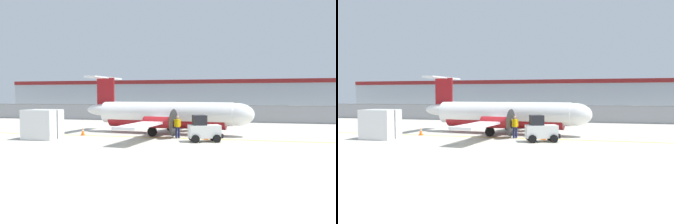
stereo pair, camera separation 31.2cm
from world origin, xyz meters
TOP-DOWN VIEW (x-y plane):
  - ground_plane at (0.00, 2.00)m, footprint 140.00×140.00m
  - perimeter_fence at (0.00, 18.00)m, footprint 98.00×0.10m
  - parking_lot_strip at (0.00, 29.50)m, footprint 98.00×17.00m
  - background_building at (0.00, 47.99)m, footprint 91.00×8.10m
  - commuter_airplane at (0.38, 4.65)m, footprint 15.12×16.08m
  - baggage_tug at (3.88, 0.55)m, footprint 2.57×2.00m
  - ground_crew_worker at (1.72, 1.97)m, footprint 0.50×0.47m
  - cargo_container at (-8.03, -0.71)m, footprint 2.44×2.04m
  - traffic_cone_near_left at (-6.19, 2.04)m, footprint 0.36×0.36m
  - traffic_cone_near_right at (3.94, 1.70)m, footprint 0.36×0.36m
  - parked_car_0 at (-13.15, 26.24)m, footprint 4.27×2.14m
  - parked_car_1 at (-3.59, 30.08)m, footprint 4.20×2.01m
  - parked_car_2 at (5.36, 34.89)m, footprint 4.38×2.42m
  - parked_car_3 at (12.38, 32.71)m, footprint 4.29×2.19m

SIDE VIEW (x-z plane):
  - ground_plane at x=0.00m, z-range 0.00..0.01m
  - parking_lot_strip at x=0.00m, z-range 0.00..0.12m
  - traffic_cone_near_left at x=-6.19m, z-range -0.01..0.63m
  - traffic_cone_near_right at x=3.94m, z-range -0.01..0.63m
  - baggage_tug at x=3.88m, z-range -0.08..1.80m
  - parked_car_0 at x=-13.15m, z-range 0.10..1.68m
  - parked_car_1 at x=-3.59m, z-range 0.10..1.68m
  - parked_car_2 at x=5.36m, z-range 0.10..1.68m
  - parked_car_3 at x=12.38m, z-range 0.10..1.68m
  - ground_crew_worker at x=1.72m, z-range 0.10..1.80m
  - cargo_container at x=-8.03m, z-range 0.00..2.20m
  - perimeter_fence at x=0.00m, z-range 0.07..2.17m
  - commuter_airplane at x=0.38m, z-range -0.86..4.06m
  - background_building at x=0.00m, z-range 0.01..6.51m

